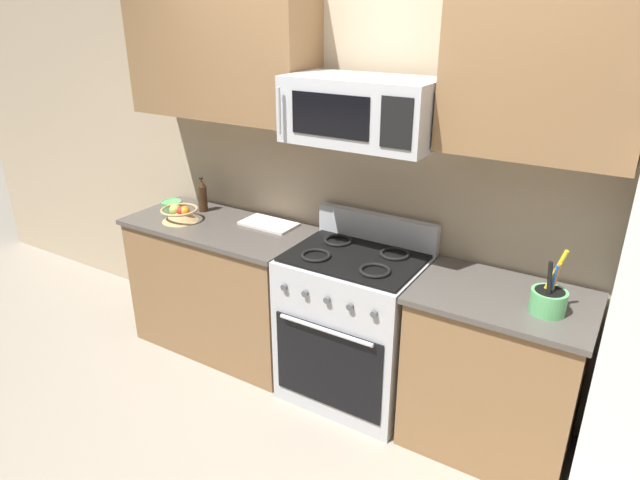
{
  "coord_description": "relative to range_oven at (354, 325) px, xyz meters",
  "views": [
    {
      "loc": [
        1.3,
        -1.83,
        2.22
      ],
      "look_at": [
        -0.16,
        0.55,
        1.03
      ],
      "focal_mm": 31.15,
      "sensor_mm": 36.0,
      "label": 1
    }
  ],
  "objects": [
    {
      "name": "bottle_soy",
      "position": [
        -1.26,
        0.14,
        0.55
      ],
      "size": [
        0.06,
        0.06,
        0.24
      ],
      "color": "#382314",
      "rests_on": "counter_left"
    },
    {
      "name": "ground_plane",
      "position": [
        0.0,
        -0.67,
        -0.47
      ],
      "size": [
        16.0,
        16.0,
        0.0
      ],
      "primitive_type": "plane",
      "color": "gray"
    },
    {
      "name": "cutting_board",
      "position": [
        -0.72,
        0.16,
        0.44
      ],
      "size": [
        0.36,
        0.21,
        0.02
      ],
      "primitive_type": "cube",
      "rotation": [
        0.0,
        0.0,
        -0.02
      ],
      "color": "silver",
      "rests_on": "counter_left"
    },
    {
      "name": "upper_cabinets_left",
      "position": [
        -1.01,
        0.14,
        1.49
      ],
      "size": [
        1.23,
        0.34,
        0.77
      ],
      "color": "olive"
    },
    {
      "name": "prep_bowl",
      "position": [
        -1.48,
        0.06,
        0.46
      ],
      "size": [
        0.14,
        0.14,
        0.05
      ],
      "color": "#59AD66",
      "rests_on": "counter_left"
    },
    {
      "name": "counter_right",
      "position": [
        0.82,
        -0.0,
        -0.02
      ],
      "size": [
        0.86,
        0.59,
        0.91
      ],
      "color": "olive",
      "rests_on": "ground"
    },
    {
      "name": "counter_left",
      "position": [
        -1.01,
        -0.0,
        -0.02
      ],
      "size": [
        1.24,
        0.59,
        0.91
      ],
      "color": "olive",
      "rests_on": "ground"
    },
    {
      "name": "range_oven",
      "position": [
        0.0,
        0.0,
        0.0
      ],
      "size": [
        0.76,
        0.63,
        1.09
      ],
      "color": "#B2B5BA",
      "rests_on": "ground"
    },
    {
      "name": "microwave",
      "position": [
        -0.0,
        0.03,
        1.25
      ],
      "size": [
        0.78,
        0.44,
        0.33
      ],
      "color": "#B2B5BA"
    },
    {
      "name": "upper_cabinets_right",
      "position": [
        0.83,
        0.14,
        1.49
      ],
      "size": [
        0.85,
        0.34,
        0.77
      ],
      "color": "olive"
    },
    {
      "name": "wall_back",
      "position": [
        0.0,
        0.36,
        0.83
      ],
      "size": [
        8.0,
        0.1,
        2.6
      ],
      "primitive_type": "cube",
      "color": "tan",
      "rests_on": "ground"
    },
    {
      "name": "fruit_basket",
      "position": [
        -1.26,
        -0.08,
        0.49
      ],
      "size": [
        0.24,
        0.24,
        0.11
      ],
      "color": "tan",
      "rests_on": "counter_left"
    },
    {
      "name": "utensil_crock",
      "position": [
        1.03,
        -0.06,
        0.5
      ],
      "size": [
        0.16,
        0.16,
        0.31
      ],
      "color": "#59AD66",
      "rests_on": "counter_right"
    }
  ]
}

